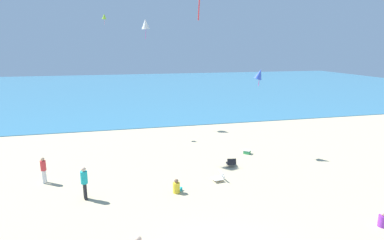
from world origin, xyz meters
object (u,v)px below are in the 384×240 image
at_px(person_1, 383,221).
at_px(kite_lime, 104,17).
at_px(beach_chair_far_right, 219,177).
at_px(person_6, 177,187).
at_px(person_5, 84,181).
at_px(beach_chair_far_left, 231,163).
at_px(person_4, 43,168).
at_px(kite_blue, 259,74).
at_px(cooler_box, 247,152).
at_px(kite_white, 145,24).

xyz_separation_m(person_1, kite_lime, (-11.13, 18.29, 9.49)).
distance_m(beach_chair_far_right, person_6, 2.74).
xyz_separation_m(person_5, person_6, (4.51, -0.34, -0.69)).
distance_m(beach_chair_far_left, kite_lime, 15.88).
bearing_deg(person_5, person_1, 138.95).
bearing_deg(person_4, person_5, 161.22).
bearing_deg(kite_blue, beach_chair_far_left, -140.63).
bearing_deg(beach_chair_far_right, kite_lime, -70.24).
bearing_deg(person_4, cooler_box, -143.01).
xyz_separation_m(cooler_box, kite_lime, (-9.34, 8.32, 9.61)).
bearing_deg(person_1, beach_chair_far_right, 174.41).
relative_size(person_4, kite_blue, 1.26).
height_order(beach_chair_far_left, kite_blue, kite_blue).
bearing_deg(kite_blue, person_4, -171.45).
height_order(person_1, person_4, person_4).
height_order(cooler_box, kite_lime, kite_lime).
distance_m(beach_chair_far_right, kite_lime, 16.60).
height_order(beach_chair_far_left, person_4, person_4).
bearing_deg(beach_chair_far_left, kite_white, 25.50).
bearing_deg(kite_white, person_6, -90.53).
relative_size(person_4, kite_white, 0.83).
height_order(beach_chair_far_right, person_6, person_6).
relative_size(beach_chair_far_left, kite_blue, 0.55).
height_order(person_4, kite_lime, kite_lime).
bearing_deg(beach_chair_far_left, beach_chair_far_right, 150.62).
bearing_deg(person_1, person_6, -169.71).
bearing_deg(kite_white, kite_blue, -57.35).
bearing_deg(kite_blue, kite_lime, 140.80).
distance_m(beach_chair_far_left, person_6, 4.84).
height_order(person_4, person_6, person_4).
xyz_separation_m(person_5, kite_blue, (11.18, 4.58, 4.58)).
relative_size(person_5, kite_lime, 1.96).
bearing_deg(person_1, person_5, -160.18).
bearing_deg(person_1, cooler_box, 144.24).
distance_m(cooler_box, kite_white, 15.00).
height_order(person_1, kite_lime, kite_lime).
xyz_separation_m(cooler_box, person_1, (1.79, -9.97, 0.12)).
xyz_separation_m(beach_chair_far_right, person_6, (-2.59, -0.89, 0.05)).
distance_m(person_1, person_6, 9.32).
bearing_deg(person_6, kite_lime, 52.11).
height_order(beach_chair_far_right, cooler_box, beach_chair_far_right).
distance_m(beach_chair_far_left, person_5, 8.87).
bearing_deg(person_1, beach_chair_far_left, 159.42).
xyz_separation_m(beach_chair_far_right, kite_lime, (-5.98, 12.22, 9.52)).
bearing_deg(beach_chair_far_left, kite_blue, -42.45).
relative_size(beach_chair_far_left, kite_white, 0.37).
height_order(cooler_box, person_4, person_4).
relative_size(cooler_box, person_5, 0.34).
distance_m(beach_chair_far_left, kite_blue, 6.30).
bearing_deg(person_6, person_1, -86.12).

